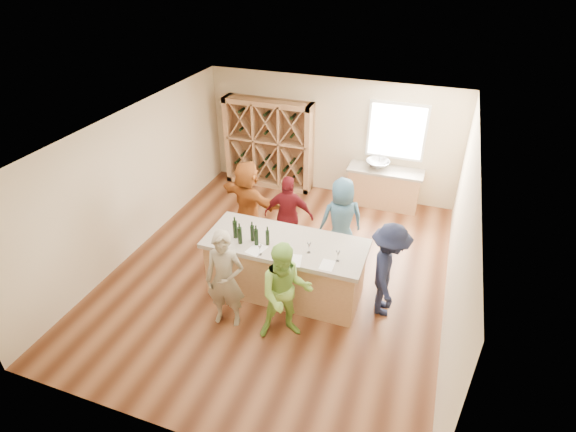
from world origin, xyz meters
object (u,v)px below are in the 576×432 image
(person_server, at_px, (388,270))
(person_far_left, at_px, (248,202))
(wine_bottle_d, at_px, (256,237))
(wine_bottle_c, at_px, (252,233))
(wine_bottle_b, at_px, (240,235))
(sink, at_px, (378,164))
(person_near_right, at_px, (286,293))
(person_far_mid, at_px, (289,215))
(person_far_right, at_px, (341,220))
(wine_rack, at_px, (269,144))
(tasting_counter_base, at_px, (286,269))
(wine_bottle_a, at_px, (235,229))
(wine_bottle_e, at_px, (268,238))
(person_near_left, at_px, (225,280))

(person_server, bearing_deg, person_far_left, 58.85)
(wine_bottle_d, height_order, person_far_left, person_far_left)
(wine_bottle_c, relative_size, wine_bottle_d, 0.98)
(wine_bottle_b, xyz_separation_m, wine_bottle_c, (0.16, 0.14, -0.01))
(sink, xyz_separation_m, person_near_right, (-0.56, -4.63, -0.16))
(sink, relative_size, wine_bottle_c, 1.89)
(wine_bottle_b, relative_size, person_near_right, 0.18)
(person_far_left, bearing_deg, sink, -113.57)
(person_far_mid, relative_size, person_far_right, 0.97)
(person_near_right, relative_size, person_far_left, 0.97)
(wine_bottle_b, relative_size, person_far_right, 0.18)
(wine_rack, xyz_separation_m, wine_bottle_d, (1.37, -3.98, 0.13))
(wine_rack, xyz_separation_m, sink, (2.70, -0.07, -0.09))
(wine_bottle_d, bearing_deg, person_far_left, 118.77)
(tasting_counter_base, relative_size, person_far_mid, 1.57)
(wine_bottle_a, bearing_deg, wine_bottle_c, 2.41)
(sink, distance_m, wine_bottle_b, 4.28)
(wine_bottle_e, bearing_deg, person_near_left, -115.10)
(tasting_counter_base, height_order, person_near_left, person_near_left)
(wine_bottle_a, height_order, wine_bottle_d, wine_bottle_a)
(sink, distance_m, person_far_right, 2.38)
(person_far_mid, bearing_deg, person_near_left, 75.71)
(sink, xyz_separation_m, wine_bottle_e, (-1.15, -3.85, 0.20))
(person_near_right, relative_size, person_server, 1.01)
(person_near_left, height_order, person_far_right, person_near_left)
(tasting_counter_base, bearing_deg, wine_bottle_e, -146.49)
(wine_bottle_e, height_order, person_far_right, person_far_right)
(person_near_right, bearing_deg, tasting_counter_base, 84.66)
(wine_bottle_a, distance_m, wine_bottle_b, 0.19)
(wine_rack, xyz_separation_m, tasting_counter_base, (1.80, -3.75, -0.60))
(sink, relative_size, tasting_counter_base, 0.21)
(sink, bearing_deg, tasting_counter_base, -103.80)
(wine_bottle_b, xyz_separation_m, wine_bottle_d, (0.27, 0.05, -0.01))
(wine_bottle_c, bearing_deg, wine_bottle_d, -39.55)
(wine_rack, distance_m, person_server, 5.06)
(person_near_left, bearing_deg, wine_bottle_c, 73.74)
(wine_bottle_e, bearing_deg, wine_rack, 111.53)
(sink, bearing_deg, wine_bottle_e, -106.72)
(wine_bottle_e, xyz_separation_m, person_near_right, (0.60, -0.78, -0.36))
(wine_bottle_c, relative_size, person_far_left, 0.16)
(tasting_counter_base, bearing_deg, person_near_right, -70.02)
(wine_bottle_d, bearing_deg, sink, 71.27)
(wine_bottle_e, bearing_deg, wine_bottle_d, -158.52)
(wine_bottle_a, bearing_deg, person_far_left, 106.55)
(wine_bottle_b, relative_size, person_far_mid, 0.19)
(wine_bottle_a, relative_size, person_far_left, 0.18)
(sink, relative_size, person_far_left, 0.31)
(wine_bottle_b, distance_m, person_near_right, 1.29)
(wine_bottle_a, height_order, person_near_right, person_near_right)
(wine_bottle_a, relative_size, wine_bottle_d, 1.09)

